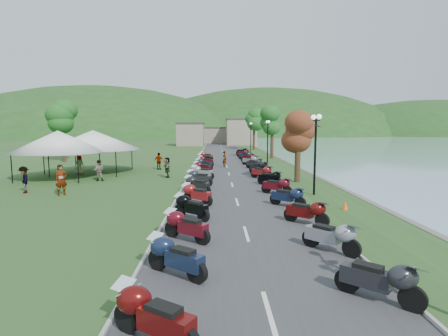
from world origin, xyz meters
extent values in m
cube|color=#3B3B3E|center=(0.00, 40.00, 0.01)|extent=(7.00, 120.00, 0.02)
cube|color=gray|center=(-2.00, 85.00, 2.50)|extent=(18.00, 16.00, 5.00)
imported|color=slate|center=(-10.95, 18.36, 0.00)|extent=(0.88, 0.84, 1.95)
imported|color=slate|center=(-10.57, 24.28, 0.00)|extent=(0.87, 0.55, 1.68)
imported|color=slate|center=(-13.70, 19.14, 0.00)|extent=(1.01, 1.20, 1.75)
camera|label=1|loc=(-1.23, -3.61, 4.29)|focal=28.00mm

